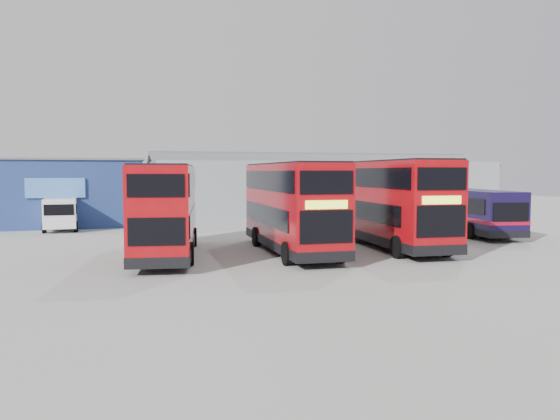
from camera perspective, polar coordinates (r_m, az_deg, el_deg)
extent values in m
plane|color=gray|center=(29.32, 2.91, -4.09)|extent=(120.00, 120.00, 0.00)
cube|color=navy|center=(45.67, -21.85, 1.68)|extent=(12.00, 8.00, 5.00)
cube|color=#5A5E63|center=(45.65, -21.93, 4.88)|extent=(12.30, 8.30, 0.15)
cube|color=#4A83D2|center=(41.57, -22.42, 2.15)|extent=(3.96, 0.15, 1.40)
cube|color=#979DA5|center=(50.58, 4.06, 2.15)|extent=(30.00, 12.00, 5.00)
cube|color=#5A5E63|center=(47.96, 5.24, 5.33)|extent=(30.50, 6.33, 1.29)
cube|color=#5A5E63|center=(53.20, 3.02, 5.21)|extent=(30.50, 6.33, 1.29)
cube|color=#9E090F|center=(26.98, -11.78, 0.19)|extent=(4.05, 10.74, 4.04)
cube|color=black|center=(27.16, -11.73, -3.64)|extent=(4.10, 10.79, 0.45)
cube|color=black|center=(26.55, -9.10, -0.86)|extent=(1.39, 8.79, 0.95)
cube|color=black|center=(26.74, -14.54, -0.90)|extent=(1.39, 8.79, 0.95)
cube|color=black|center=(26.86, -9.12, 2.82)|extent=(1.54, 9.78, 0.95)
cube|color=black|center=(27.05, -14.50, 2.75)|extent=(1.54, 9.78, 0.95)
cube|color=black|center=(32.25, -11.08, -0.21)|extent=(2.23, 0.39, 1.35)
cube|color=black|center=(32.17, -11.12, 2.99)|extent=(2.23, 0.39, 0.95)
cube|color=#B8D02B|center=(32.21, -11.10, 1.39)|extent=(1.78, 0.31, 0.35)
cube|color=black|center=(21.80, -12.78, -2.22)|extent=(2.18, 0.38, 1.10)
cube|color=black|center=(21.68, -12.86, 2.51)|extent=(2.18, 0.38, 0.90)
cube|color=black|center=(26.92, -11.85, 4.53)|extent=(3.88, 10.57, 0.10)
cylinder|color=black|center=(30.71, -9.00, -2.79)|extent=(0.47, 1.07, 1.04)
cylinder|color=black|center=(30.87, -13.46, -2.81)|extent=(0.47, 1.07, 1.04)
cylinder|color=black|center=(24.48, -9.37, -4.52)|extent=(0.47, 1.07, 1.04)
cylinder|color=black|center=(24.67, -14.96, -4.53)|extent=(0.47, 1.07, 1.04)
cube|color=#9E090F|center=(27.82, 1.18, 0.52)|extent=(2.87, 10.83, 4.15)
cube|color=black|center=(28.00, 1.17, -3.30)|extent=(2.91, 10.88, 0.46)
cube|color=black|center=(27.93, -1.63, -0.47)|extent=(0.31, 9.12, 0.97)
cube|color=black|center=(28.63, 3.46, -0.36)|extent=(0.31, 9.12, 0.97)
cube|color=black|center=(27.45, -1.44, 3.10)|extent=(0.34, 10.15, 0.97)
cube|color=black|center=(28.16, 3.73, 3.11)|extent=(0.34, 10.15, 0.97)
cube|color=black|center=(22.73, 4.88, -1.76)|extent=(2.31, 0.12, 1.38)
cube|color=black|center=(22.62, 4.90, 2.89)|extent=(2.31, 0.12, 0.97)
cube|color=#B8D02B|center=(22.65, 4.90, 0.56)|extent=(1.85, 0.09, 0.36)
cube|color=black|center=(33.08, -1.37, 0.05)|extent=(2.26, 0.12, 1.13)
cube|color=black|center=(33.01, -1.37, 3.25)|extent=(2.26, 0.12, 0.92)
cube|color=black|center=(27.77, 1.18, 4.84)|extent=(2.71, 10.68, 0.10)
cylinder|color=black|center=(24.11, 0.77, -4.56)|extent=(0.36, 1.08, 1.07)
cylinder|color=black|center=(24.86, 6.26, -4.32)|extent=(0.36, 1.08, 1.07)
cylinder|color=black|center=(30.33, -2.47, -2.80)|extent=(0.36, 1.08, 1.07)
cylinder|color=black|center=(30.93, 2.00, -2.67)|extent=(0.36, 1.08, 1.07)
cube|color=#9E090F|center=(30.46, 11.35, 0.91)|extent=(3.28, 11.28, 4.30)
cube|color=black|center=(30.63, 11.30, -2.71)|extent=(3.33, 11.32, 0.48)
cube|color=black|center=(30.36, 8.69, -0.02)|extent=(0.59, 9.43, 1.01)
cube|color=black|center=(31.45, 13.26, 0.05)|extent=(0.59, 9.43, 1.01)
cube|color=black|center=(29.89, 9.02, 3.37)|extent=(0.65, 10.49, 1.01)
cube|color=black|center=(31.00, 13.66, 3.33)|extent=(0.65, 10.49, 1.01)
cube|color=black|center=(25.53, 16.50, -1.14)|extent=(2.39, 0.19, 1.43)
cube|color=black|center=(25.43, 16.59, 3.15)|extent=(2.39, 0.19, 1.01)
cube|color=#B8D02B|center=(25.45, 16.56, 1.00)|extent=(1.91, 0.15, 0.37)
cube|color=black|center=(35.66, 7.64, 0.41)|extent=(2.33, 0.19, 1.17)
cube|color=black|center=(35.59, 7.66, 3.48)|extent=(2.33, 0.19, 0.96)
cube|color=black|center=(30.43, 11.40, 4.99)|extent=(3.11, 11.11, 0.11)
cylinder|color=black|center=(26.61, 12.22, -3.80)|extent=(0.40, 1.12, 1.10)
cylinder|color=black|center=(27.78, 16.99, -3.56)|extent=(0.40, 1.12, 1.10)
cylinder|color=black|center=(32.74, 7.24, -2.29)|extent=(0.40, 1.12, 1.10)
cylinder|color=black|center=(33.70, 11.31, -2.16)|extent=(0.40, 1.12, 1.10)
cube|color=black|center=(38.64, 18.91, 0.12)|extent=(4.14, 11.11, 2.61)
cube|color=black|center=(38.73, 18.87, -1.55)|extent=(4.19, 11.15, 0.39)
cube|color=maroon|center=(38.67, 18.90, -0.57)|extent=(4.17, 11.14, 0.25)
cube|color=black|center=(38.92, 20.77, 0.72)|extent=(1.47, 8.97, 0.94)
cube|color=black|center=(37.81, 17.42, 0.71)|extent=(1.47, 8.97, 0.94)
cube|color=black|center=(43.58, 15.77, 0.83)|extent=(2.20, 0.40, 1.28)
cube|color=black|center=(33.84, 22.97, -0.21)|extent=(2.15, 0.39, 1.09)
cylinder|color=black|center=(42.70, 18.04, -1.05)|extent=(0.47, 1.06, 1.03)
cylinder|color=black|center=(41.74, 15.09, -1.10)|extent=(0.47, 1.06, 1.03)
cylinder|color=black|center=(36.60, 22.64, -1.97)|extent=(0.47, 1.06, 1.03)
cylinder|color=black|center=(35.48, 19.32, -2.06)|extent=(0.47, 1.06, 1.03)
cube|color=white|center=(41.63, -21.88, -0.17)|extent=(2.30, 5.29, 1.98)
cube|color=black|center=(38.99, -22.11, 0.02)|extent=(1.87, 0.13, 0.73)
cube|color=black|center=(40.02, -23.54, 0.07)|extent=(0.09, 0.94, 0.62)
cube|color=black|center=(39.90, -20.51, 0.14)|extent=(0.09, 0.94, 0.62)
cylinder|color=black|center=(40.01, -23.42, -1.70)|extent=(0.28, 0.76, 0.75)
cylinder|color=black|center=(39.89, -20.56, -1.65)|extent=(0.28, 0.76, 0.75)
cylinder|color=black|center=(43.52, -23.04, -1.26)|extent=(0.28, 0.76, 0.75)
cylinder|color=black|center=(43.42, -20.41, -1.20)|extent=(0.28, 0.76, 0.75)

